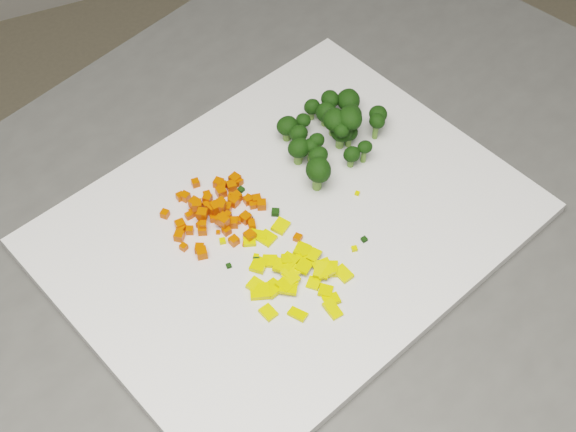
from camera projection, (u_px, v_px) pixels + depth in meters
name	position (u px, v px, depth m)	size (l,w,h in m)	color
counter_block	(279.00, 431.00, 1.19)	(1.09, 0.77, 0.90)	#484845
cutting_board	(288.00, 225.00, 0.86)	(0.48, 0.37, 0.01)	silver
carrot_pile	(214.00, 208.00, 0.85)	(0.11, 0.11, 0.03)	#CF3802
pepper_pile	(296.00, 267.00, 0.81)	(0.12, 0.12, 0.02)	yellow
broccoli_pile	(339.00, 132.00, 0.89)	(0.13, 0.13, 0.06)	black
carrot_cube_0	(196.00, 183.00, 0.88)	(0.01, 0.01, 0.01)	#CF3802
carrot_cube_1	(203.00, 225.00, 0.84)	(0.01, 0.01, 0.01)	#CF3802
carrot_cube_2	(252.00, 225.00, 0.85)	(0.01, 0.01, 0.01)	#CF3802
carrot_cube_3	(234.00, 201.00, 0.86)	(0.01, 0.01, 0.01)	#CF3802
carrot_cube_4	(201.00, 225.00, 0.85)	(0.01, 0.01, 0.01)	#CF3802
carrot_cube_5	(251.00, 222.00, 0.85)	(0.01, 0.01, 0.01)	#CF3802
carrot_cube_6	(235.00, 179.00, 0.88)	(0.01, 0.01, 0.01)	#CF3802
carrot_cube_7	(189.00, 216.00, 0.85)	(0.01, 0.01, 0.01)	#CF3802
carrot_cube_8	(239.00, 182.00, 0.88)	(0.01, 0.01, 0.01)	#CF3802
carrot_cube_9	(237.00, 221.00, 0.85)	(0.01, 0.01, 0.01)	#CF3802
carrot_cube_10	(249.00, 198.00, 0.87)	(0.01, 0.01, 0.01)	#CF3802
carrot_cube_11	(219.00, 183.00, 0.88)	(0.01, 0.01, 0.01)	#CF3802
carrot_cube_12	(212.00, 208.00, 0.85)	(0.01, 0.01, 0.01)	#CF3802
carrot_cube_13	(257.00, 200.00, 0.87)	(0.01, 0.01, 0.01)	#CF3802
carrot_cube_14	(165.00, 214.00, 0.85)	(0.01, 0.01, 0.01)	#CF3802
carrot_cube_15	(214.00, 218.00, 0.85)	(0.01, 0.01, 0.01)	#CF3802
carrot_cube_16	(220.00, 206.00, 0.85)	(0.01, 0.01, 0.01)	#CF3802
carrot_cube_17	(233.00, 223.00, 0.85)	(0.01, 0.01, 0.01)	#CF3802
carrot_cube_18	(220.00, 220.00, 0.84)	(0.01, 0.01, 0.01)	#CF3802
carrot_cube_19	(206.00, 205.00, 0.85)	(0.01, 0.01, 0.01)	#CF3802
carrot_cube_20	(195.00, 203.00, 0.85)	(0.01, 0.01, 0.01)	#CF3802
carrot_cube_21	(246.00, 218.00, 0.85)	(0.01, 0.01, 0.01)	#CF3802
carrot_cube_22	(221.00, 201.00, 0.86)	(0.01, 0.01, 0.01)	#CF3802
carrot_cube_23	(202.00, 253.00, 0.82)	(0.01, 0.01, 0.01)	#CF3802
carrot_cube_24	(218.00, 210.00, 0.86)	(0.01, 0.01, 0.01)	#CF3802
carrot_cube_25	(193.00, 212.00, 0.86)	(0.01, 0.01, 0.01)	#CF3802
carrot_cube_26	(207.00, 199.00, 0.86)	(0.01, 0.01, 0.01)	#CF3802
carrot_cube_27	(223.00, 217.00, 0.84)	(0.01, 0.01, 0.01)	#CF3802
carrot_cube_28	(257.00, 203.00, 0.86)	(0.01, 0.01, 0.01)	#CF3802
carrot_cube_29	(200.00, 215.00, 0.85)	(0.01, 0.01, 0.01)	#CF3802
carrot_cube_30	(228.00, 215.00, 0.85)	(0.01, 0.01, 0.01)	#CF3802
carrot_cube_31	(224.00, 221.00, 0.84)	(0.01, 0.01, 0.01)	#CF3802
carrot_cube_32	(207.00, 195.00, 0.87)	(0.01, 0.01, 0.01)	#CF3802
carrot_cube_33	(232.00, 197.00, 0.87)	(0.01, 0.01, 0.01)	#CF3802
carrot_cube_34	(234.00, 241.00, 0.83)	(0.01, 0.01, 0.01)	#CF3802
carrot_cube_35	(202.00, 214.00, 0.84)	(0.01, 0.01, 0.01)	#CF3802
carrot_cube_36	(202.00, 230.00, 0.84)	(0.01, 0.01, 0.01)	#CF3802
carrot_cube_37	(253.00, 205.00, 0.86)	(0.01, 0.01, 0.01)	#CF3802
carrot_cube_38	(185.00, 197.00, 0.87)	(0.01, 0.01, 0.01)	#CF3802
carrot_cube_39	(232.00, 186.00, 0.88)	(0.01, 0.01, 0.01)	#CF3802
carrot_cube_40	(180.00, 225.00, 0.84)	(0.01, 0.01, 0.01)	#CF3802
carrot_cube_41	(184.00, 247.00, 0.83)	(0.01, 0.01, 0.01)	#CF3802
carrot_cube_42	(227.00, 231.00, 0.84)	(0.01, 0.01, 0.01)	#CF3802
carrot_cube_43	(190.00, 230.00, 0.84)	(0.01, 0.01, 0.01)	#CF3802
carrot_cube_44	(209.00, 208.00, 0.86)	(0.01, 0.01, 0.01)	#CF3802
carrot_cube_45	(221.00, 192.00, 0.87)	(0.01, 0.01, 0.01)	#CF3802
carrot_cube_46	(210.00, 209.00, 0.86)	(0.01, 0.01, 0.01)	#CF3802
carrot_cube_47	(248.00, 200.00, 0.87)	(0.01, 0.01, 0.01)	#CF3802
carrot_cube_48	(227.00, 208.00, 0.86)	(0.01, 0.01, 0.01)	#CF3802
carrot_cube_49	(181.00, 229.00, 0.84)	(0.01, 0.01, 0.01)	#CF3802
carrot_cube_50	(180.00, 197.00, 0.87)	(0.01, 0.01, 0.01)	#CF3802
carrot_cube_51	(179.00, 236.00, 0.84)	(0.01, 0.01, 0.01)	#CF3802
carrot_cube_52	(197.00, 205.00, 0.85)	(0.01, 0.01, 0.01)	#CF3802
carrot_cube_53	(236.00, 182.00, 0.88)	(0.01, 0.01, 0.01)	#CF3802
carrot_cube_54	(200.00, 249.00, 0.83)	(0.01, 0.01, 0.01)	#CF3802
carrot_cube_55	(222.00, 186.00, 0.88)	(0.01, 0.01, 0.01)	#CF3802
carrot_cube_56	(262.00, 205.00, 0.86)	(0.01, 0.01, 0.01)	#CF3802
carrot_cube_57	(208.00, 202.00, 0.86)	(0.01, 0.01, 0.01)	#CF3802
carrot_cube_58	(236.00, 197.00, 0.87)	(0.01, 0.01, 0.01)	#CF3802
carrot_cube_59	(216.00, 207.00, 0.85)	(0.01, 0.01, 0.01)	#CF3802
carrot_cube_60	(216.00, 206.00, 0.85)	(0.01, 0.01, 0.01)	#CF3802
carrot_cube_61	(250.00, 236.00, 0.84)	(0.01, 0.01, 0.01)	#CF3802
pepper_chunk_0	(302.00, 249.00, 0.83)	(0.02, 0.01, 0.00)	yellow
pepper_chunk_1	(325.00, 272.00, 0.81)	(0.02, 0.01, 0.00)	yellow
pepper_chunk_2	(267.00, 238.00, 0.84)	(0.02, 0.02, 0.00)	yellow
pepper_chunk_3	(258.00, 287.00, 0.80)	(0.02, 0.01, 0.00)	yellow
pepper_chunk_4	(258.00, 235.00, 0.84)	(0.02, 0.01, 0.00)	yellow
pepper_chunk_5	(288.00, 289.00, 0.80)	(0.02, 0.01, 0.00)	yellow
pepper_chunk_6	(343.00, 274.00, 0.81)	(0.02, 0.01, 0.00)	yellow
pepper_chunk_7	(322.00, 270.00, 0.81)	(0.02, 0.02, 0.00)	yellow
pepper_chunk_8	(287.00, 284.00, 0.80)	(0.02, 0.02, 0.00)	yellow
pepper_chunk_9	(291.00, 277.00, 0.80)	(0.02, 0.01, 0.00)	yellow
pepper_chunk_10	(298.00, 314.00, 0.78)	(0.02, 0.01, 0.00)	yellow
pepper_chunk_11	(307.00, 252.00, 0.83)	(0.02, 0.01, 0.00)	yellow
pepper_chunk_12	(270.00, 261.00, 0.82)	(0.02, 0.01, 0.00)	yellow
pepper_chunk_13	(288.00, 260.00, 0.82)	(0.01, 0.01, 0.00)	yellow
pepper_chunk_14	(260.00, 291.00, 0.80)	(0.02, 0.02, 0.01)	yellow
pepper_chunk_15	(326.00, 291.00, 0.80)	(0.01, 0.01, 0.00)	yellow
pepper_chunk_16	(292.00, 272.00, 0.81)	(0.02, 0.02, 0.00)	yellow
pepper_chunk_17	(259.00, 265.00, 0.82)	(0.02, 0.02, 0.01)	yellow
pepper_chunk_18	(304.00, 266.00, 0.81)	(0.01, 0.02, 0.00)	yellow
pepper_chunk_19	(331.00, 269.00, 0.81)	(0.02, 0.01, 0.01)	yellow
pepper_chunk_20	(324.00, 268.00, 0.81)	(0.02, 0.02, 0.00)	yellow
pepper_chunk_21	(301.00, 259.00, 0.82)	(0.01, 0.02, 0.00)	yellow
pepper_chunk_22	(314.00, 283.00, 0.80)	(0.01, 0.01, 0.00)	yellow
pepper_chunk_23	(314.00, 255.00, 0.82)	(0.01, 0.01, 0.00)	yellow
pepper_chunk_24	(282.00, 266.00, 0.81)	(0.02, 0.02, 0.00)	yellow
pepper_chunk_25	(331.00, 300.00, 0.79)	(0.02, 0.01, 0.00)	yellow
pepper_chunk_26	(249.00, 241.00, 0.84)	(0.01, 0.01, 0.00)	yellow
pepper_chunk_27	(288.00, 262.00, 0.81)	(0.02, 0.02, 0.00)	yellow
pepper_chunk_28	(272.00, 288.00, 0.80)	(0.02, 0.02, 0.00)	yellow
pepper_chunk_29	(281.00, 226.00, 0.85)	(0.02, 0.01, 0.00)	yellow
pepper_chunk_30	(333.00, 309.00, 0.78)	(0.02, 0.01, 0.00)	yellow
pepper_chunk_31	(268.00, 312.00, 0.78)	(0.01, 0.02, 0.00)	yellow
broccoli_floret_0	(334.00, 124.00, 0.90)	(0.04, 0.04, 0.03)	black
broccoli_floret_1	(351.00, 158.00, 0.89)	(0.03, 0.03, 0.03)	black
broccoli_floret_2	(325.00, 115.00, 0.93)	(0.03, 0.03, 0.03)	black
broccoli_floret_3	(377.00, 119.00, 0.92)	(0.03, 0.03, 0.03)	black
broccoli_floret_4	(329.00, 104.00, 0.94)	(0.03, 0.03, 0.03)	black
broccoli_floret_5	(349.00, 137.00, 0.91)	(0.03, 0.03, 0.03)	black
broccoli_floret_6	(287.00, 129.00, 0.91)	(0.03, 0.03, 0.03)	black
broccoli_floret_7	(347.00, 103.00, 0.94)	(0.04, 0.04, 0.03)	black
broccoli_floret_8	(349.00, 123.00, 0.89)	(0.04, 0.04, 0.04)	black
broccoli_floret_9	(298.00, 138.00, 0.91)	(0.03, 0.03, 0.03)	black
broccoli_floret_10	(341.00, 135.00, 0.89)	(0.02, 0.02, 0.03)	black
broccoli_floret_11	(340.00, 136.00, 0.91)	(0.04, 0.04, 0.04)	black
broccoli_floret_12	(311.00, 110.00, 0.94)	(0.03, 0.03, 0.03)	black
broccoli_floret_13	(303.00, 125.00, 0.92)	(0.02, 0.02, 0.03)	black
broccoli_floret_14	(317.00, 176.00, 0.87)	(0.04, 0.04, 0.04)	black
broccoli_floret_15	(316.00, 147.00, 0.90)	(0.02, 0.02, 0.03)	black
broccoli_floret_16	(317.00, 161.00, 0.88)	(0.03, 0.03, 0.03)	black
broccoli_floret_17	(298.00, 152.00, 0.89)	(0.04, 0.04, 0.03)	black
broccoli_floret_18	(364.00, 152.00, 0.89)	(0.02, 0.02, 0.03)	black
broccoli_floret_19	(310.00, 151.00, 0.89)	(0.02, 0.02, 0.03)	black
broccoli_floret_20	(376.00, 127.00, 0.91)	(0.02, 0.02, 0.03)	black
broccoli_floret_21	(350.00, 121.00, 0.92)	(0.03, 0.03, 0.04)	black
stray_bit_0	(256.00, 260.00, 0.82)	(0.01, 0.01, 0.00)	black
stray_bit_1	(295.00, 269.00, 0.81)	(0.01, 0.01, 0.01)	black
stray_bit_2	(256.00, 257.00, 0.82)	(0.01, 0.01, 0.00)	yellow
stray_bit_3	(298.00, 238.00, 0.84)	(0.01, 0.01, 0.01)	#CF3802
stray_bit_4	(298.00, 160.00, 0.90)	(0.01, 0.01, 0.01)	yellow
stray_bit_5	(241.00, 190.00, 0.88)	(0.01, 0.01, 0.00)	black
stray_bit_6	(248.00, 218.00, 0.85)	(0.01, 0.01, 0.01)	black
stray_bit_7	(354.00, 249.00, 0.83)	(0.01, 0.01, 0.00)	yellow
stray_bit_8	(229.00, 266.00, 0.82)	(0.00, 0.00, 0.00)	black
stray_bit_9	(357.00, 193.00, 0.88)	(0.00, 0.00, 0.00)	yellow
stray_bit_10	(364.00, 239.00, 0.84)	(0.01, 0.01, 0.00)	black
stray_bit_11	(275.00, 212.00, 0.86)	(0.01, 0.01, 0.01)	black
stray_bit_12	(245.00, 244.00, 0.83)	(0.01, 0.01, 0.00)	#CF3802
stray_bit_13	(218.00, 232.00, 0.84)	(0.00, 0.00, 0.00)	#CF3802
stray_bit_14	(223.00, 241.00, 0.84)	(0.01, 0.01, 0.00)	yellow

